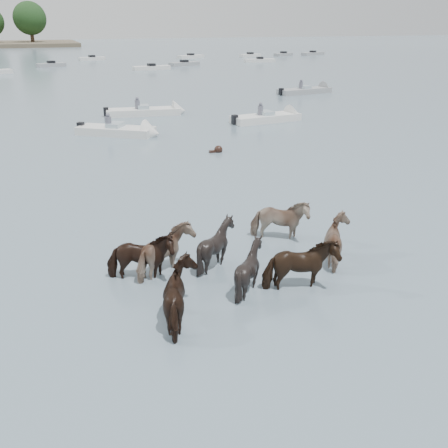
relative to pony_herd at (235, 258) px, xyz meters
name	(u,v)px	position (x,y,z in m)	size (l,w,h in m)	color
ground	(215,326)	(-1.29, -2.06, -0.54)	(400.00, 400.00, 0.00)	#4C5F6E
pony_herd	(235,258)	(0.00, 0.00, 0.00)	(7.18, 5.06, 1.58)	black
swimming_pony	(218,150)	(4.17, 13.07, -0.44)	(0.72, 0.44, 0.44)	black
motorboat_b	(127,132)	(0.49, 18.80, -0.32)	(5.10, 4.18, 1.92)	silver
motorboat_c	(154,112)	(3.61, 25.29, -0.32)	(5.99, 2.30, 1.92)	silver
motorboat_d	(275,117)	(10.85, 20.04, -0.32)	(5.52, 2.26, 1.92)	silver
motorboat_e	(311,91)	(20.34, 31.82, -0.32)	(6.05, 2.44, 1.92)	gray
distant_flotilla	(57,64)	(-0.59, 73.01, -0.28)	(104.22, 24.99, 0.93)	silver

